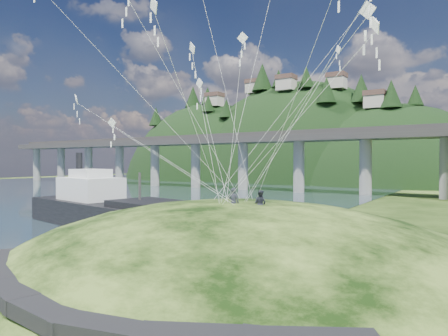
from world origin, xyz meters
The scene contains 10 objects.
ground centered at (0.00, 0.00, 0.00)m, with size 320.00×320.00×0.00m, color black.
water centered at (-72.00, 30.00, 0.01)m, with size 240.00×240.00×0.00m, color #2D4352.
grass_hill centered at (8.00, 2.00, -1.50)m, with size 36.00×32.00×13.00m.
footpath centered at (7.46, -9.74, 2.08)m, with size 22.29×5.84×0.83m.
bridge centered at (-26.46, 70.07, 9.70)m, with size 160.00×11.00×15.00m.
far_ridge centered at (-43.58, 122.17, -7.44)m, with size 153.00×70.00×94.50m.
work_barge centered at (-15.89, 11.03, 2.15)m, with size 25.28×10.70×8.58m.
wooden_dock centered at (-4.44, 7.02, 0.42)m, with size 13.57×2.86×0.96m.
kite_flyers centered at (8.89, 1.31, 5.84)m, with size 2.36×1.10×1.88m.
kite_swarm centered at (8.70, 0.64, 16.11)m, with size 19.78×17.93×17.63m.
Camera 1 is at (20.79, -19.63, 7.53)m, focal length 32.00 mm.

